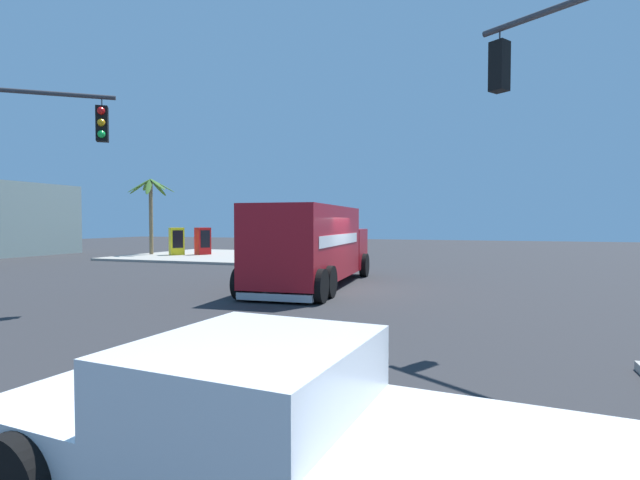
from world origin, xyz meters
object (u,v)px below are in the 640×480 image
(delivery_truck, at_px, (313,245))
(traffic_light_secondary, at_px, (11,162))
(pickup_white, at_px, (275,424))
(vending_machine_blue, at_px, (177,241))
(traffic_light_primary, at_px, (638,102))
(palm_tree_far, at_px, (151,201))
(vending_machine_red, at_px, (203,241))

(delivery_truck, distance_m, traffic_light_secondary, 9.47)
(pickup_white, distance_m, vending_machine_blue, 30.21)
(delivery_truck, relative_size, traffic_light_secondary, 1.46)
(traffic_light_primary, bearing_deg, vending_machine_blue, 49.73)
(traffic_light_primary, xyz_separation_m, vending_machine_blue, (18.73, 22.11, -3.12))
(traffic_light_primary, bearing_deg, palm_tree_far, 52.27)
(palm_tree_far, bearing_deg, pickup_white, -139.55)
(palm_tree_far, bearing_deg, delivery_truck, -124.72)
(traffic_light_secondary, height_order, vending_machine_blue, traffic_light_secondary)
(traffic_light_secondary, bearing_deg, palm_tree_far, 29.46)
(traffic_light_primary, relative_size, traffic_light_secondary, 1.03)
(vending_machine_red, distance_m, vending_machine_blue, 1.73)
(palm_tree_far, bearing_deg, traffic_light_primary, -127.73)
(traffic_light_secondary, bearing_deg, delivery_truck, -38.19)
(vending_machine_red, bearing_deg, vending_machine_blue, 121.09)
(pickup_white, bearing_deg, traffic_light_primary, -35.48)
(traffic_light_secondary, height_order, palm_tree_far, traffic_light_secondary)
(traffic_light_secondary, height_order, vending_machine_red, traffic_light_secondary)
(traffic_light_primary, xyz_separation_m, palm_tree_far, (18.70, 24.17, -0.37))
(traffic_light_primary, xyz_separation_m, traffic_light_secondary, (0.41, 13.84, -0.28))
(traffic_light_primary, xyz_separation_m, pickup_white, (-5.25, 3.74, -3.46))
(pickup_white, bearing_deg, delivery_truck, 18.97)
(traffic_light_secondary, xyz_separation_m, pickup_white, (-5.66, -10.09, -3.18))
(traffic_light_secondary, relative_size, pickup_white, 1.12)
(vending_machine_blue, bearing_deg, pickup_white, -142.56)
(traffic_light_secondary, bearing_deg, traffic_light_primary, -91.69)
(traffic_light_primary, relative_size, vending_machine_blue, 3.34)
(traffic_light_secondary, bearing_deg, vending_machine_red, 19.47)
(traffic_light_primary, height_order, pickup_white, traffic_light_primary)
(traffic_light_secondary, xyz_separation_m, palm_tree_far, (18.29, 10.33, -0.09))
(delivery_truck, relative_size, pickup_white, 1.63)
(traffic_light_primary, height_order, palm_tree_far, traffic_light_primary)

